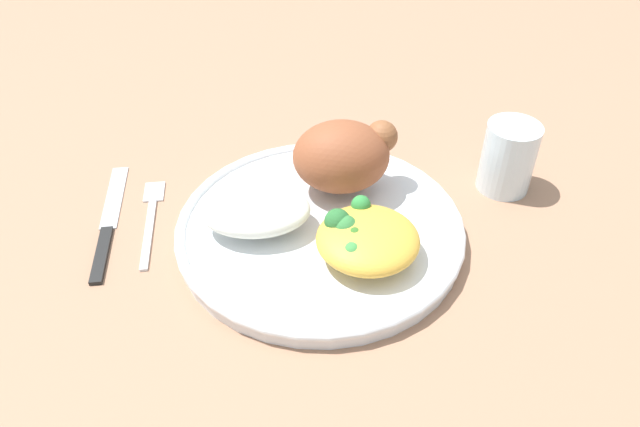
% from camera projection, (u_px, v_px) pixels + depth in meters
% --- Properties ---
extents(ground_plane, '(2.00, 2.00, 0.00)m').
position_uv_depth(ground_plane, '(320.00, 237.00, 0.62)').
color(ground_plane, '#9C7156').
extents(plate, '(0.29, 0.29, 0.02)m').
position_uv_depth(plate, '(320.00, 228.00, 0.62)').
color(plate, silver).
rests_on(plate, ground_plane).
extents(roasted_chicken, '(0.11, 0.08, 0.08)m').
position_uv_depth(roasted_chicken, '(344.00, 155.00, 0.63)').
color(roasted_chicken, brown).
rests_on(roasted_chicken, plate).
extents(rice_pile, '(0.11, 0.07, 0.03)m').
position_uv_depth(rice_pile, '(256.00, 212.00, 0.60)').
color(rice_pile, silver).
rests_on(rice_pile, plate).
extents(mac_cheese_with_broccoli, '(0.10, 0.10, 0.04)m').
position_uv_depth(mac_cheese_with_broccoli, '(365.00, 238.00, 0.57)').
color(mac_cheese_with_broccoli, gold).
rests_on(mac_cheese_with_broccoli, plate).
extents(fork, '(0.02, 0.14, 0.01)m').
position_uv_depth(fork, '(151.00, 216.00, 0.65)').
color(fork, silver).
rests_on(fork, ground_plane).
extents(knife, '(0.03, 0.19, 0.01)m').
position_uv_depth(knife, '(107.00, 228.00, 0.63)').
color(knife, black).
rests_on(knife, ground_plane).
extents(water_glass, '(0.06, 0.06, 0.08)m').
position_uv_depth(water_glass, '(508.00, 157.00, 0.66)').
color(water_glass, silver).
rests_on(water_glass, ground_plane).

